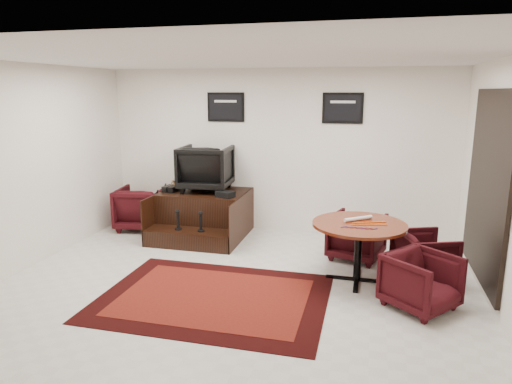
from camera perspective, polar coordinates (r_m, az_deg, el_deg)
ground at (r=5.93m, az=-2.58°, el=-11.59°), size 6.00×6.00×0.00m
room_shell at (r=5.47m, az=1.72°, el=5.83°), size 6.02×5.02×2.81m
area_rug at (r=5.63m, az=-5.32°, el=-12.95°), size 2.68×2.01×0.01m
shine_podium at (r=7.86m, az=-6.52°, el=-2.89°), size 1.45×1.50×0.75m
shine_chair at (r=7.82m, az=-6.29°, el=3.27°), size 0.89×0.85×0.86m
shoes_pair at (r=7.90m, az=-10.57°, el=0.42°), size 0.25×0.29×0.10m
polish_kit at (r=7.36m, az=-3.88°, el=-0.28°), size 0.33×0.27×0.10m
umbrella_black at (r=8.05m, az=-12.85°, el=-2.31°), size 0.30×0.11×0.81m
umbrella_hooked at (r=8.15m, az=-11.96°, el=-1.78°), size 0.33×0.13×0.90m
armchair_side at (r=8.40m, az=-14.10°, el=-1.70°), size 0.91×0.87×0.83m
meeting_table at (r=5.98m, az=12.75°, el=-4.67°), size 1.19×1.19×0.78m
table_chair_back at (r=6.88m, az=12.50°, el=-5.16°), size 0.87×0.84×0.74m
table_chair_window at (r=6.40m, az=20.34°, el=-7.23°), size 0.82×0.85×0.69m
table_chair_corner at (r=5.55m, az=19.96°, el=-10.17°), size 0.93×0.94×0.71m
paper_roll at (r=6.06m, az=12.65°, el=-3.27°), size 0.36×0.30×0.05m
table_clutter at (r=5.89m, az=13.66°, el=-3.98°), size 0.56×0.39×0.01m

